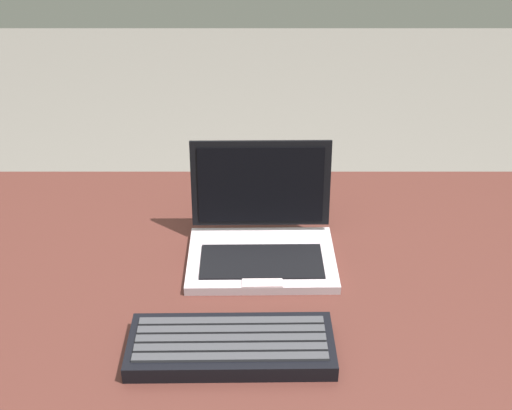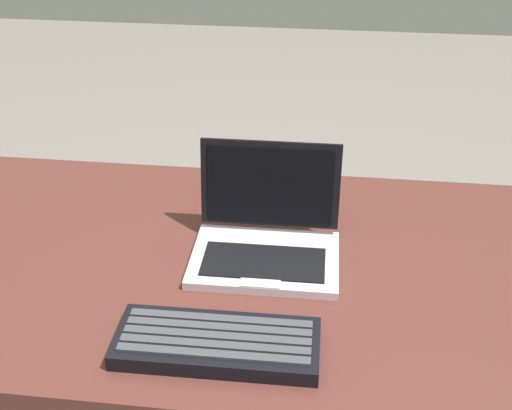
% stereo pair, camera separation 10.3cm
% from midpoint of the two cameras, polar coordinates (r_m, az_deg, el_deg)
% --- Properties ---
extents(desk, '(1.56, 0.66, 0.74)m').
position_cam_midpoint_polar(desk, '(1.17, -0.16, -8.22)').
color(desk, '#4B241E').
rests_on(desk, ground).
extents(laptop_front, '(0.25, 0.20, 0.18)m').
position_cam_midpoint_polar(laptop_front, '(1.11, 3.53, -3.01)').
color(laptop_front, '#C0B0BA').
rests_on(laptop_front, desk).
extents(external_keyboard, '(0.29, 0.12, 0.03)m').
position_cam_midpoint_polar(external_keyboard, '(0.94, -0.24, -12.06)').
color(external_keyboard, black).
rests_on(external_keyboard, desk).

